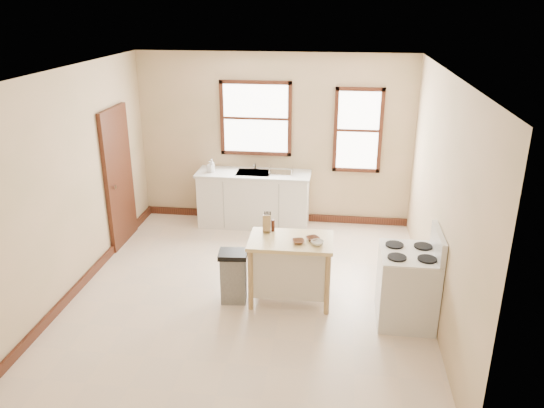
{
  "coord_description": "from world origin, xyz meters",
  "views": [
    {
      "loc": [
        1.06,
        -5.93,
        3.54
      ],
      "look_at": [
        0.24,
        0.4,
        1.08
      ],
      "focal_mm": 35.0,
      "sensor_mm": 36.0,
      "label": 1
    }
  ],
  "objects": [
    {
      "name": "ceiling",
      "position": [
        0.0,
        0.0,
        2.8
      ],
      "size": [
        5.0,
        5.0,
        0.0
      ],
      "primitive_type": "plane",
      "rotation": [
        3.14,
        0.0,
        0.0
      ],
      "color": "white",
      "rests_on": "ground"
    },
    {
      "name": "soap_bottle_b",
      "position": [
        -1.0,
        2.12,
        1.02
      ],
      "size": [
        0.11,
        0.11,
        0.19
      ],
      "primitive_type": "imported",
      "rotation": [
        0.0,
        0.0,
        -0.24
      ],
      "color": "#B2B2B2",
      "rests_on": "sink_counter"
    },
    {
      "name": "soap_bottle_a",
      "position": [
        -0.97,
        2.13,
        1.03
      ],
      "size": [
        0.1,
        0.1,
        0.22
      ],
      "primitive_type": "imported",
      "rotation": [
        0.0,
        0.0,
        -0.23
      ],
      "color": "#B2B2B2",
      "rests_on": "sink_counter"
    },
    {
      "name": "bowl_a",
      "position": [
        0.63,
        -0.21,
        0.85
      ],
      "size": [
        0.19,
        0.19,
        0.04
      ],
      "primitive_type": "imported",
      "rotation": [
        0.0,
        0.0,
        0.26
      ],
      "color": "brown",
      "rests_on": "kitchen_island"
    },
    {
      "name": "dish_rack",
      "position": [
        0.15,
        2.22,
        0.97
      ],
      "size": [
        0.44,
        0.37,
        0.09
      ],
      "primitive_type": null,
      "rotation": [
        0.0,
        0.0,
        0.27
      ],
      "color": "silver",
      "rests_on": "sink_counter"
    },
    {
      "name": "baseboard_left",
      "position": [
        -2.22,
        0.0,
        0.06
      ],
      "size": [
        0.04,
        5.0,
        0.12
      ],
      "primitive_type": "cube",
      "color": "#36160E",
      "rests_on": "ground"
    },
    {
      "name": "wall_left",
      "position": [
        -2.25,
        0.0,
        1.4
      ],
      "size": [
        0.04,
        5.0,
        2.8
      ],
      "primitive_type": "cube",
      "color": "#D7AF8D",
      "rests_on": "ground"
    },
    {
      "name": "floor",
      "position": [
        0.0,
        0.0,
        0.0
      ],
      "size": [
        5.0,
        5.0,
        0.0
      ],
      "primitive_type": "plane",
      "color": "beige",
      "rests_on": "ground"
    },
    {
      "name": "wall_right",
      "position": [
        2.25,
        0.0,
        1.4
      ],
      "size": [
        0.04,
        5.0,
        2.8
      ],
      "primitive_type": "cube",
      "color": "#D7AF8D",
      "rests_on": "ground"
    },
    {
      "name": "kitchen_island",
      "position": [
        0.53,
        -0.12,
        0.42
      ],
      "size": [
        1.03,
        0.67,
        0.84
      ],
      "primitive_type": null,
      "rotation": [
        0.0,
        0.0,
        0.02
      ],
      "color": "tan",
      "rests_on": "ground"
    },
    {
      "name": "gas_stove",
      "position": [
        1.92,
        -0.39,
        0.57
      ],
      "size": [
        0.71,
        0.72,
        1.15
      ],
      "primitive_type": null,
      "color": "silver",
      "rests_on": "ground"
    },
    {
      "name": "baseboard_back",
      "position": [
        0.0,
        2.47,
        0.06
      ],
      "size": [
        4.5,
        0.04,
        0.12
      ],
      "primitive_type": "cube",
      "color": "#36160E",
      "rests_on": "ground"
    },
    {
      "name": "pepper_grinder",
      "position": [
        0.29,
        0.1,
        0.91
      ],
      "size": [
        0.05,
        0.05,
        0.15
      ],
      "primitive_type": "cylinder",
      "rotation": [
        0.0,
        0.0,
        -0.04
      ],
      "color": "#411C11",
      "rests_on": "kitchen_island"
    },
    {
      "name": "window_side",
      "position": [
        1.35,
        2.48,
        1.6
      ],
      "size": [
        0.77,
        0.06,
        1.37
      ],
      "primitive_type": null,
      "color": "#36160E",
      "rests_on": "wall_back"
    },
    {
      "name": "trash_bin",
      "position": [
        -0.16,
        -0.23,
        0.34
      ],
      "size": [
        0.37,
        0.32,
        0.67
      ],
      "primitive_type": null,
      "rotation": [
        0.0,
        0.0,
        0.09
      ],
      "color": "slate",
      "rests_on": "ground"
    },
    {
      "name": "wall_back",
      "position": [
        0.0,
        2.5,
        1.4
      ],
      "size": [
        4.5,
        0.04,
        2.8
      ],
      "primitive_type": "cube",
      "color": "#D7AF8D",
      "rests_on": "ground"
    },
    {
      "name": "faucet",
      "position": [
        -0.3,
        2.38,
        1.03
      ],
      "size": [
        0.03,
        0.03,
        0.22
      ],
      "primitive_type": "cylinder",
      "color": "silver",
      "rests_on": "sink_counter"
    },
    {
      "name": "window_main",
      "position": [
        -0.3,
        2.48,
        1.75
      ],
      "size": [
        1.17,
        0.06,
        1.22
      ],
      "primitive_type": null,
      "color": "#36160E",
      "rests_on": "wall_back"
    },
    {
      "name": "bowl_b",
      "position": [
        0.8,
        -0.1,
        0.85
      ],
      "size": [
        0.22,
        0.22,
        0.04
      ],
      "primitive_type": "imported",
      "rotation": [
        0.0,
        0.0,
        0.63
      ],
      "color": "brown",
      "rests_on": "kitchen_island"
    },
    {
      "name": "sink_counter",
      "position": [
        -0.3,
        2.2,
        0.46
      ],
      "size": [
        1.86,
        0.62,
        0.92
      ],
      "primitive_type": null,
      "color": "silver",
      "rests_on": "ground"
    },
    {
      "name": "knife_block",
      "position": [
        0.21,
        0.09,
        0.94
      ],
      "size": [
        0.11,
        0.11,
        0.2
      ],
      "primitive_type": null,
      "rotation": [
        0.0,
        0.0,
        0.09
      ],
      "color": "tan",
      "rests_on": "kitchen_island"
    },
    {
      "name": "bowl_c",
      "position": [
        0.86,
        -0.23,
        0.86
      ],
      "size": [
        0.2,
        0.2,
        0.05
      ],
      "primitive_type": "imported",
      "rotation": [
        0.0,
        0.0,
        0.37
      ],
      "color": "silver",
      "rests_on": "kitchen_island"
    },
    {
      "name": "door_left",
      "position": [
        -2.21,
        1.3,
        1.05
      ],
      "size": [
        0.06,
        0.9,
        2.1
      ],
      "primitive_type": "cube",
      "color": "#36160E",
      "rests_on": "ground"
    }
  ]
}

